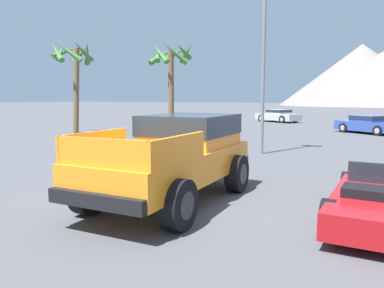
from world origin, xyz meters
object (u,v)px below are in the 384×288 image
at_px(orange_pickup_truck, 178,152).
at_px(parked_car_silver, 278,116).
at_px(street_lamp_post, 264,38).
at_px(parked_car_blue, 369,124).
at_px(palm_tree_tall, 172,65).
at_px(palm_tree_short, 73,64).

relative_size(orange_pickup_truck, parked_car_silver, 1.10).
relative_size(parked_car_silver, street_lamp_post, 0.61).
xyz_separation_m(parked_car_blue, street_lamp_post, (-3.45, -11.69, 4.00)).
bearing_deg(parked_car_silver, parked_car_blue, -107.49).
bearing_deg(parked_car_blue, street_lamp_post, 18.29).
height_order(parked_car_blue, palm_tree_tall, palm_tree_tall).
bearing_deg(street_lamp_post, parked_car_blue, 73.57).
relative_size(street_lamp_post, palm_tree_tall, 1.35).
bearing_deg(orange_pickup_truck, palm_tree_short, 140.94).
bearing_deg(palm_tree_short, street_lamp_post, -13.21).
xyz_separation_m(orange_pickup_truck, palm_tree_short, (-13.71, 10.60, 3.32)).
bearing_deg(parked_car_blue, palm_tree_short, -28.28).
height_order(street_lamp_post, palm_tree_short, street_lamp_post).
bearing_deg(orange_pickup_truck, parked_car_blue, 79.51).
bearing_deg(parked_car_silver, palm_tree_tall, -162.45).
xyz_separation_m(palm_tree_tall, palm_tree_short, (-5.81, -2.43, 0.11)).
distance_m(orange_pickup_truck, palm_tree_short, 17.64).
bearing_deg(parked_car_silver, palm_tree_short, -178.34).
relative_size(parked_car_blue, palm_tree_short, 0.75).
distance_m(orange_pickup_truck, parked_car_silver, 28.06).
bearing_deg(parked_car_blue, orange_pickup_truck, 25.58).
bearing_deg(palm_tree_tall, palm_tree_short, -157.33).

